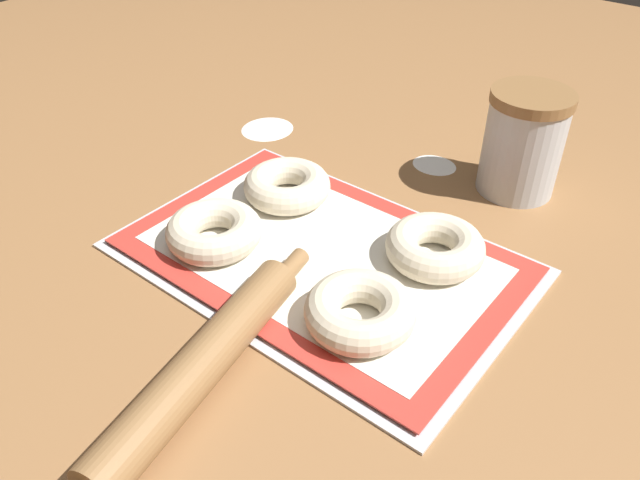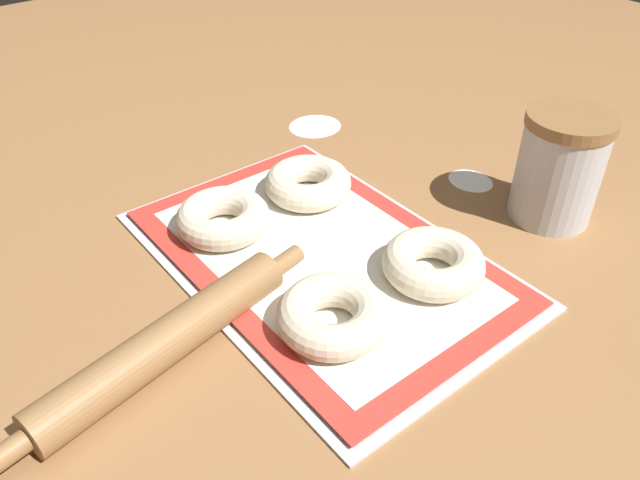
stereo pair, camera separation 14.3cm
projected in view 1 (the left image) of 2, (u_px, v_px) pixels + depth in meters
The scene contains 11 objects.
ground_plane at pixel (316, 263), 0.81m from camera, with size 2.80×2.80×0.00m, color olive.
baking_tray at pixel (320, 257), 0.82m from camera, with size 0.51×0.34×0.01m.
baking_mat at pixel (320, 254), 0.81m from camera, with size 0.49×0.32×0.00m.
bagel_front_left at pixel (214, 231), 0.81m from camera, with size 0.13×0.13×0.04m.
bagel_front_right at pixel (360, 311), 0.69m from camera, with size 0.13×0.13×0.04m.
bagel_back_left at pixel (287, 186), 0.90m from camera, with size 0.13×0.13×0.04m.
bagel_back_right at pixel (435, 247), 0.79m from camera, with size 0.13×0.13×0.04m.
flour_canister at pixel (523, 143), 0.91m from camera, with size 0.12×0.12×0.16m.
rolling_pin at pixel (200, 365), 0.64m from camera, with size 0.11×0.41×0.05m.
flour_patch_near at pixel (434, 164), 1.01m from camera, with size 0.07×0.06×0.00m.
flour_patch_far at pixel (267, 128), 1.11m from camera, with size 0.09×0.10×0.00m.
Camera 1 is at (0.40, -0.49, 0.51)m, focal length 35.00 mm.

